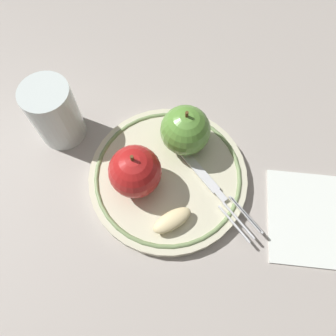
{
  "coord_description": "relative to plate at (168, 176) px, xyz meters",
  "views": [
    {
      "loc": [
        -0.16,
        -0.07,
        0.44
      ],
      "look_at": [
        0.0,
        0.02,
        0.04
      ],
      "focal_mm": 35.0,
      "sensor_mm": 36.0,
      "label": 1
    }
  ],
  "objects": [
    {
      "name": "fork",
      "position": [
        0.02,
        -0.06,
        0.01
      ],
      "size": [
        0.09,
        0.17,
        0.0
      ],
      "rotation": [
        0.0,
        0.0,
        4.31
      ],
      "color": "silver",
      "rests_on": "plate"
    },
    {
      "name": "drinking_glass",
      "position": [
        -0.01,
        0.18,
        0.04
      ],
      "size": [
        0.07,
        0.07,
        0.1
      ],
      "primitive_type": "cylinder",
      "color": "silver",
      "rests_on": "ground_plane"
    },
    {
      "name": "ground_plane",
      "position": [
        -0.0,
        -0.02,
        -0.01
      ],
      "size": [
        2.0,
        2.0,
        0.0
      ],
      "primitive_type": "plane",
      "color": "#ABA29A"
    },
    {
      "name": "apple_second_whole",
      "position": [
        0.06,
        0.0,
        0.04
      ],
      "size": [
        0.07,
        0.07,
        0.08
      ],
      "color": "#5E983B",
      "rests_on": "plate"
    },
    {
      "name": "apple_red_whole",
      "position": [
        -0.03,
        0.03,
        0.04
      ],
      "size": [
        0.07,
        0.07,
        0.08
      ],
      "color": "red",
      "rests_on": "plate"
    },
    {
      "name": "napkin_folded",
      "position": [
        0.05,
        -0.2,
        -0.01
      ],
      "size": [
        0.17,
        0.16,
        0.01
      ],
      "primitive_type": "cube",
      "rotation": [
        0.0,
        0.0,
        0.42
      ],
      "color": "white",
      "rests_on": "ground_plane"
    },
    {
      "name": "plate",
      "position": [
        0.0,
        0.0,
        0.0
      ],
      "size": [
        0.23,
        0.23,
        0.02
      ],
      "color": "beige",
      "rests_on": "ground_plane"
    },
    {
      "name": "apple_slice_front",
      "position": [
        -0.06,
        -0.04,
        0.02
      ],
      "size": [
        0.06,
        0.05,
        0.02
      ],
      "primitive_type": "ellipsoid",
      "rotation": [
        0.0,
        0.0,
        2.63
      ],
      "color": "beige",
      "rests_on": "plate"
    }
  ]
}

